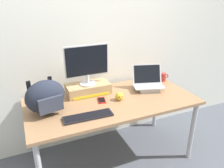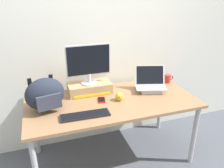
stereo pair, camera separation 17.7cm
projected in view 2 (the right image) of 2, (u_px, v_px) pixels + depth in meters
ground_plane at (112, 156)px, 2.59m from camera, size 20.00×20.00×0.00m
back_wall at (98, 37)px, 2.54m from camera, size 7.00×0.10×2.60m
desk at (112, 106)px, 2.33m from camera, size 1.74×0.84×0.74m
toner_box_yellow at (90, 88)px, 2.45m from camera, size 0.47×0.24×0.11m
desktop_monitor at (89, 63)px, 2.34m from camera, size 0.48×0.18×0.43m
open_laptop at (150, 86)px, 2.50m from camera, size 0.39×0.32×0.27m
external_keyboard at (85, 115)px, 2.00m from camera, size 0.45×0.14×0.02m
messenger_backpack at (45, 94)px, 2.08m from camera, size 0.41×0.32×0.31m
coffee_mug at (168, 79)px, 2.73m from camera, size 0.12×0.08×0.10m
cell_phone at (102, 100)px, 2.29m from camera, size 0.10×0.15×0.01m
plush_toy at (119, 97)px, 2.28m from camera, size 0.09×0.09×0.09m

